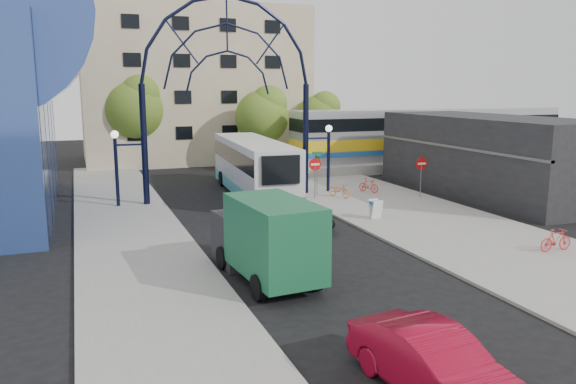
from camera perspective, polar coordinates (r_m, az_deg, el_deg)
name	(u,v)px	position (r m, az deg, el deg)	size (l,w,h in m)	color
ground	(324,267)	(21.82, 3.67, -7.57)	(120.00, 120.00, 0.00)	black
sidewalk_east	(437,224)	(29.05, 14.90, -3.18)	(8.00, 56.00, 0.12)	gray
plaza_west	(134,242)	(25.85, -15.34, -4.90)	(5.00, 50.00, 0.12)	gray
gateway_arch	(228,57)	(34.03, -6.16, 13.49)	(13.64, 0.44, 12.10)	black
stop_sign	(315,168)	(34.00, 2.77, 2.45)	(0.80, 0.07, 2.50)	slate
do_not_enter_sign	(421,168)	(35.23, 13.39, 2.43)	(0.76, 0.07, 2.48)	slate
street_name_sign	(317,164)	(34.68, 2.99, 2.83)	(0.70, 0.70, 2.80)	slate
sandwich_board	(376,207)	(29.25, 8.88, -1.49)	(0.55, 0.61, 0.99)	white
commercial_block_east	(488,156)	(38.17, 19.68, 3.50)	(6.00, 16.00, 5.00)	black
apartment_block	(192,85)	(54.88, -9.69, 10.64)	(20.00, 12.10, 14.00)	tan
train_platform	(430,162)	(50.29, 14.22, 2.94)	(32.00, 5.00, 0.80)	gray
train_car	(431,133)	(50.04, 14.35, 5.78)	(25.10, 3.05, 4.20)	#B7B7BC
tree_north_a	(264,114)	(47.21, -2.49, 7.90)	(4.48, 4.48, 7.00)	#382314
tree_north_b	(135,106)	(49.06, -15.29, 8.42)	(5.12, 5.12, 8.00)	#382314
tree_north_c	(320,116)	(51.25, 3.25, 7.73)	(4.16, 4.16, 6.50)	#382314
city_bus	(253,167)	(35.74, -3.53, 2.58)	(3.75, 12.96, 3.51)	silver
green_truck	(265,238)	(20.06, -2.35, -4.70)	(2.68, 6.12, 3.01)	black
black_suv	(296,217)	(27.26, 0.82, -2.57)	(1.95, 4.24, 1.18)	black
red_sedan	(434,364)	(13.35, 14.63, -16.58)	(1.62, 4.65, 1.53)	maroon
bike_near_a	(339,190)	(34.73, 5.23, 0.19)	(0.58, 1.66, 0.87)	orange
bike_near_b	(369,185)	(36.58, 8.19, 0.67)	(0.42, 1.49, 0.90)	red
bike_far_b	(556,240)	(25.73, 25.57, -4.42)	(0.44, 1.56, 0.94)	red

